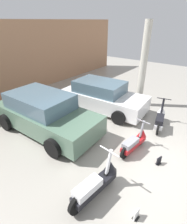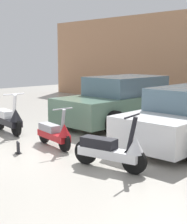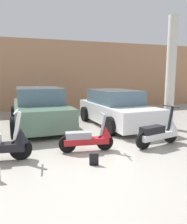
# 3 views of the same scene
# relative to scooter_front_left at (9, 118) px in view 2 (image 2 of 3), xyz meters

# --- Properties ---
(ground_plane) EXTENTS (28.00, 28.00, 0.00)m
(ground_plane) POSITION_rel_scooter_front_left_xyz_m (2.06, -0.86, -0.40)
(ground_plane) COLOR #9E998E
(scooter_front_left) EXTENTS (1.62, 0.58, 1.13)m
(scooter_front_left) POSITION_rel_scooter_front_left_xyz_m (0.00, 0.00, 0.00)
(scooter_front_left) COLOR black
(scooter_front_left) RESTS_ON ground_plane
(scooter_front_right) EXTENTS (1.39, 0.50, 0.97)m
(scooter_front_right) POSITION_rel_scooter_front_left_xyz_m (2.13, 0.01, -0.06)
(scooter_front_right) COLOR black
(scooter_front_right) RESTS_ON ground_plane
(scooter_front_center) EXTENTS (1.52, 0.68, 1.08)m
(scooter_front_center) POSITION_rel_scooter_front_left_xyz_m (4.12, -0.14, -0.02)
(scooter_front_center) COLOR black
(scooter_front_center) RESTS_ON ground_plane
(car_rear_left) EXTENTS (2.21, 4.40, 1.47)m
(car_rear_left) POSITION_rel_scooter_front_left_xyz_m (1.18, 3.35, 0.30)
(car_rear_left) COLOR #51705B
(car_rear_left) RESTS_ON ground_plane
(placard_near_right_scooter) EXTENTS (0.20, 0.16, 0.26)m
(placard_near_right_scooter) POSITION_rel_scooter_front_left_xyz_m (1.97, -0.88, -0.29)
(placard_near_right_scooter) COLOR black
(placard_near_right_scooter) RESTS_ON ground_plane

